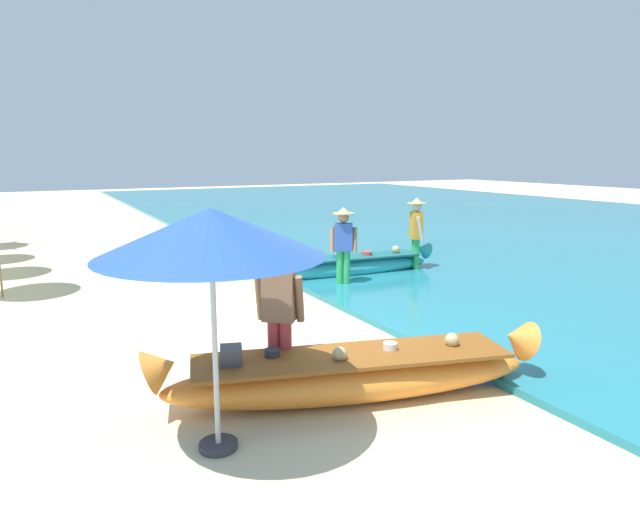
{
  "coord_description": "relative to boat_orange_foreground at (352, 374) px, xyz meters",
  "views": [
    {
      "loc": [
        -3.25,
        -6.26,
        2.7
      ],
      "look_at": [
        1.33,
        2.36,
        0.9
      ],
      "focal_mm": 30.98,
      "sensor_mm": 36.0,
      "label": 1
    }
  ],
  "objects": [
    {
      "name": "boat_orange_foreground",
      "position": [
        0.0,
        0.0,
        0.0
      ],
      "size": [
        4.46,
        1.85,
        0.83
      ],
      "color": "orange",
      "rests_on": "ground"
    },
    {
      "name": "person_tourist_customer",
      "position": [
        -0.62,
        0.57,
        0.66
      ],
      "size": [
        0.56,
        0.5,
        1.69
      ],
      "color": "#B2383D",
      "rests_on": "ground"
    },
    {
      "name": "person_vendor_hatted",
      "position": [
        2.55,
        4.55,
        0.67
      ],
      "size": [
        0.57,
        0.46,
        1.67
      ],
      "color": "green",
      "rests_on": "ground"
    },
    {
      "name": "ground_plane",
      "position": [
        0.22,
        1.32,
        -0.29
      ],
      "size": [
        80.0,
        80.0,
        0.0
      ],
      "primitive_type": "plane",
      "color": "beige"
    },
    {
      "name": "boat_cyan_midground",
      "position": [
        3.11,
        5.36,
        -0.03
      ],
      "size": [
        4.41,
        0.95,
        0.74
      ],
      "color": "#33B2BC",
      "rests_on": "ground"
    },
    {
      "name": "cooler_box",
      "position": [
        1.63,
        -0.26,
        -0.1
      ],
      "size": [
        0.58,
        0.43,
        0.39
      ],
      "primitive_type": "cube",
      "rotation": [
        0.0,
        0.0,
        -0.24
      ],
      "color": "blue",
      "rests_on": "ground"
    },
    {
      "name": "patio_umbrella_large",
      "position": [
        -1.64,
        -0.32,
        1.73
      ],
      "size": [
        2.02,
        2.02,
        2.25
      ],
      "color": "#B7B7BC",
      "rests_on": "ground"
    },
    {
      "name": "person_vendor_assistant",
      "position": [
        4.78,
        5.07,
        0.71
      ],
      "size": [
        0.44,
        0.59,
        1.74
      ],
      "color": "green",
      "rests_on": "ground"
    },
    {
      "name": "sea",
      "position": [
        13.68,
        9.32,
        -0.24
      ],
      "size": [
        24.0,
        56.0,
        0.1
      ],
      "primitive_type": "cube",
      "color": "teal",
      "rests_on": "ground"
    }
  ]
}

